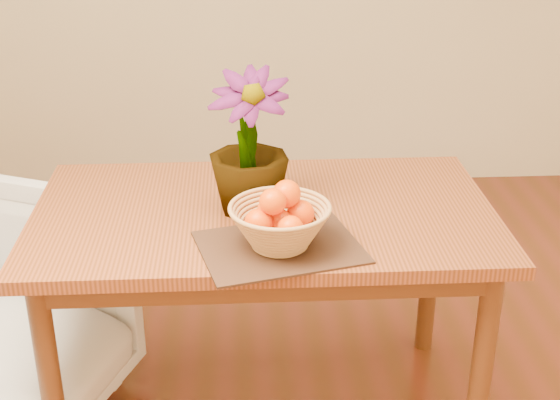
{
  "coord_description": "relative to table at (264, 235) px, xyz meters",
  "views": [
    {
      "loc": [
        -0.07,
        -1.84,
        1.76
      ],
      "look_at": [
        0.04,
        0.08,
        0.88
      ],
      "focal_mm": 50.0,
      "sensor_mm": 36.0,
      "label": 1
    }
  ],
  "objects": [
    {
      "name": "table",
      "position": [
        0.0,
        0.0,
        0.0
      ],
      "size": [
        1.4,
        0.8,
        0.75
      ],
      "color": "brown",
      "rests_on": "floor"
    },
    {
      "name": "orange_pile",
      "position": [
        0.03,
        -0.25,
        0.2
      ],
      "size": [
        0.19,
        0.19,
        0.14
      ],
      "rotation": [
        0.0,
        0.0,
        -0.21
      ],
      "color": "#F15803",
      "rests_on": "wicker_basket"
    },
    {
      "name": "wicker_basket",
      "position": [
        0.03,
        -0.25,
        0.15
      ],
      "size": [
        0.28,
        0.28,
        0.11
      ],
      "color": "tan",
      "rests_on": "placemat"
    },
    {
      "name": "potted_plant",
      "position": [
        -0.04,
        0.0,
        0.3
      ],
      "size": [
        0.27,
        0.27,
        0.43
      ],
      "primitive_type": "imported",
      "rotation": [
        0.0,
        0.0,
        -0.14
      ],
      "color": "#124012",
      "rests_on": "table"
    },
    {
      "name": "placemat",
      "position": [
        0.03,
        -0.25,
        0.09
      ],
      "size": [
        0.5,
        0.42,
        0.01
      ],
      "primitive_type": "cube",
      "rotation": [
        0.0,
        0.0,
        0.25
      ],
      "color": "#3D2116",
      "rests_on": "table"
    }
  ]
}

